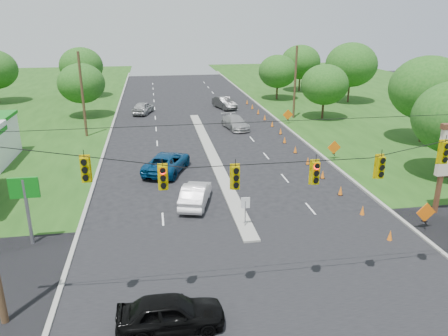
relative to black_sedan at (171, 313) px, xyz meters
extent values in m
plane|color=black|center=(4.98, 2.49, -0.77)|extent=(160.00, 160.00, 0.00)
cube|color=black|center=(4.98, 2.49, -0.77)|extent=(160.00, 14.00, 0.02)
cube|color=gray|center=(-5.12, 32.49, -0.77)|extent=(0.25, 110.00, 0.16)
cube|color=gray|center=(15.08, 32.49, -0.77)|extent=(0.25, 110.00, 0.16)
cube|color=gray|center=(4.98, 23.49, -0.77)|extent=(1.00, 34.00, 0.18)
cylinder|color=gray|center=(4.98, 8.49, 0.13)|extent=(0.06, 0.06, 1.80)
cube|color=white|center=(4.98, 8.49, 0.93)|extent=(0.55, 0.04, 0.70)
cylinder|color=black|center=(4.98, 1.49, 6.23)|extent=(24.00, 0.04, 0.04)
cube|color=#DCBE00|center=(-3.02, 1.49, 5.98)|extent=(0.34, 0.24, 1.00)
cube|color=#DCBE00|center=(-0.02, 1.49, 5.46)|extent=(0.34, 0.24, 1.00)
cube|color=#DCBE00|center=(2.98, 1.49, 5.28)|extent=(0.34, 0.24, 1.00)
cube|color=#DCBE00|center=(6.48, 1.49, 5.28)|extent=(0.34, 0.24, 1.00)
cube|color=#DCBE00|center=(9.48, 1.49, 5.37)|extent=(0.34, 0.24, 1.00)
cube|color=#DCBE00|center=(12.48, 1.49, 5.89)|extent=(0.34, 0.24, 1.00)
cylinder|color=#422D1C|center=(-7.52, 32.49, 3.73)|extent=(0.28, 0.28, 9.00)
cylinder|color=#422D1C|center=(17.48, 37.49, 3.73)|extent=(0.28, 0.28, 9.00)
cylinder|color=gray|center=(-7.52, 8.49, 1.23)|extent=(0.20, 0.20, 4.00)
cube|color=#0D7515|center=(-7.52, 8.49, 2.73)|extent=(1.60, 0.15, 1.20)
cube|color=#59331E|center=(17.88, 8.49, 1.43)|extent=(0.25, 0.25, 4.40)
cone|color=orange|center=(12.98, 5.49, -0.42)|extent=(0.32, 0.32, 0.70)
cone|color=orange|center=(12.98, 8.99, -0.42)|extent=(0.32, 0.32, 0.70)
cone|color=orange|center=(12.98, 12.49, -0.42)|extent=(0.32, 0.32, 0.70)
cone|color=orange|center=(12.98, 15.99, -0.42)|extent=(0.32, 0.32, 0.70)
cone|color=orange|center=(12.98, 19.49, -0.42)|extent=(0.32, 0.32, 0.70)
cone|color=orange|center=(12.98, 22.99, -0.42)|extent=(0.32, 0.32, 0.70)
cone|color=orange|center=(12.98, 26.49, -0.42)|extent=(0.32, 0.32, 0.70)
cone|color=orange|center=(13.58, 29.99, -0.42)|extent=(0.32, 0.32, 0.70)
cone|color=orange|center=(13.58, 33.49, -0.42)|extent=(0.32, 0.32, 0.70)
cone|color=orange|center=(13.58, 36.99, -0.42)|extent=(0.32, 0.32, 0.70)
cone|color=orange|center=(13.58, 40.49, -0.42)|extent=(0.32, 0.32, 0.70)
cone|color=orange|center=(13.58, 43.99, -0.42)|extent=(0.32, 0.32, 0.70)
cone|color=orange|center=(13.58, 47.49, -0.42)|extent=(0.32, 0.32, 0.70)
cube|color=black|center=(15.78, 6.49, -0.22)|extent=(0.06, 0.58, 0.26)
cube|color=black|center=(15.78, 6.49, -0.22)|extent=(0.06, 0.58, 0.26)
cube|color=orange|center=(15.78, 6.49, 0.38)|extent=(1.27, 0.05, 1.27)
cube|color=black|center=(15.78, 20.49, -0.22)|extent=(0.06, 0.58, 0.26)
cube|color=black|center=(15.78, 20.49, -0.22)|extent=(0.06, 0.58, 0.26)
cube|color=orange|center=(15.78, 20.49, 0.38)|extent=(1.27, 0.05, 1.27)
cube|color=black|center=(15.78, 34.49, -0.22)|extent=(0.06, 0.58, 0.26)
cube|color=black|center=(15.78, 34.49, -0.22)|extent=(0.06, 0.58, 0.26)
cube|color=orange|center=(15.78, 34.49, 0.38)|extent=(1.27, 0.05, 1.27)
cylinder|color=black|center=(-9.02, 42.49, 0.49)|extent=(0.28, 0.28, 2.52)
ellipsoid|color=#194C14|center=(-9.02, 42.49, 3.57)|extent=(5.88, 5.88, 5.04)
cylinder|color=black|center=(-11.02, 57.49, 0.67)|extent=(0.28, 0.28, 2.88)
ellipsoid|color=#194C14|center=(-11.02, 57.49, 4.19)|extent=(6.72, 6.72, 5.76)
cylinder|color=black|center=(26.98, 24.49, 0.85)|extent=(0.28, 0.28, 3.24)
ellipsoid|color=#194C14|center=(26.98, 24.49, 4.81)|extent=(7.56, 7.56, 6.48)
cylinder|color=black|center=(20.98, 36.49, 0.49)|extent=(0.28, 0.28, 2.52)
ellipsoid|color=#194C14|center=(20.98, 36.49, 3.57)|extent=(5.88, 5.88, 5.04)
cylinder|color=black|center=(28.98, 46.49, 0.85)|extent=(0.28, 0.28, 3.24)
ellipsoid|color=#194C14|center=(28.98, 46.49, 4.81)|extent=(7.56, 7.56, 6.48)
cylinder|color=black|center=(24.98, 57.49, 0.67)|extent=(0.28, 0.28, 2.88)
ellipsoid|color=#194C14|center=(24.98, 57.49, 4.19)|extent=(6.72, 6.72, 5.76)
cylinder|color=black|center=(18.98, 50.49, 0.49)|extent=(0.28, 0.28, 2.52)
ellipsoid|color=#194C14|center=(18.98, 50.49, 3.57)|extent=(5.88, 5.88, 5.04)
imported|color=black|center=(0.00, 0.00, 0.00)|extent=(4.52, 1.83, 1.54)
imported|color=white|center=(2.32, 12.54, 0.00)|extent=(2.81, 4.93, 1.54)
imported|color=navy|center=(0.65, 19.69, 0.06)|extent=(4.71, 6.53, 1.65)
imported|color=gray|center=(9.07, 33.25, -0.02)|extent=(2.96, 5.45, 1.50)
imported|color=#9D9D9D|center=(-1.55, 43.32, 0.04)|extent=(3.24, 5.11, 1.62)
imported|color=#2C2C2C|center=(9.73, 44.93, 0.04)|extent=(3.07, 5.22, 1.62)
camera|label=1|loc=(-0.28, -15.30, 11.71)|focal=35.00mm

